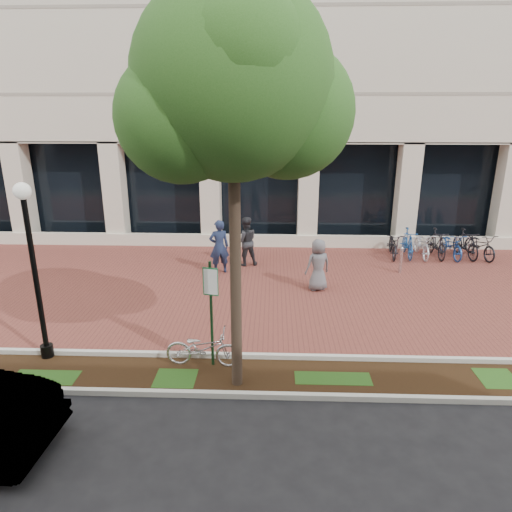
{
  "coord_description": "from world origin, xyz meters",
  "views": [
    {
      "loc": [
        0.58,
        -13.71,
        5.43
      ],
      "look_at": [
        0.09,
        -0.8,
        1.28
      ],
      "focal_mm": 32.0,
      "sensor_mm": 36.0,
      "label": 1
    }
  ],
  "objects_px": {
    "street_tree": "(236,94)",
    "bollard": "(401,260)",
    "lamppost": "(33,263)",
    "locked_bicycle": "(203,348)",
    "pedestrian_right": "(318,265)",
    "pedestrian_left": "(219,247)",
    "pedestrian_mid": "(245,241)",
    "parking_sign": "(211,301)",
    "bike_rack_cluster": "(437,244)"
  },
  "relations": [
    {
      "from": "bollard",
      "to": "lamppost",
      "type": "bearing_deg",
      "value": -147.74
    },
    {
      "from": "pedestrian_right",
      "to": "street_tree",
      "type": "bearing_deg",
      "value": 46.59
    },
    {
      "from": "pedestrian_mid",
      "to": "pedestrian_right",
      "type": "xyz_separation_m",
      "value": [
        2.4,
        -2.33,
        -0.08
      ]
    },
    {
      "from": "street_tree",
      "to": "bike_rack_cluster",
      "type": "bearing_deg",
      "value": 51.76
    },
    {
      "from": "lamppost",
      "to": "pedestrian_mid",
      "type": "bearing_deg",
      "value": 58.12
    },
    {
      "from": "locked_bicycle",
      "to": "bike_rack_cluster",
      "type": "bearing_deg",
      "value": -40.74
    },
    {
      "from": "lamppost",
      "to": "locked_bicycle",
      "type": "xyz_separation_m",
      "value": [
        3.65,
        -0.24,
        -1.84
      ]
    },
    {
      "from": "pedestrian_left",
      "to": "pedestrian_mid",
      "type": "relative_size",
      "value": 1.05
    },
    {
      "from": "parking_sign",
      "to": "street_tree",
      "type": "relative_size",
      "value": 0.32
    },
    {
      "from": "parking_sign",
      "to": "lamppost",
      "type": "distance_m",
      "value": 3.93
    },
    {
      "from": "bike_rack_cluster",
      "to": "pedestrian_mid",
      "type": "bearing_deg",
      "value": -169.41
    },
    {
      "from": "lamppost",
      "to": "street_tree",
      "type": "height_order",
      "value": "street_tree"
    },
    {
      "from": "lamppost",
      "to": "pedestrian_right",
      "type": "height_order",
      "value": "lamppost"
    },
    {
      "from": "pedestrian_left",
      "to": "bollard",
      "type": "bearing_deg",
      "value": 164.14
    },
    {
      "from": "pedestrian_mid",
      "to": "pedestrian_right",
      "type": "bearing_deg",
      "value": 120.21
    },
    {
      "from": "bollard",
      "to": "parking_sign",
      "type": "bearing_deg",
      "value": -132.45
    },
    {
      "from": "pedestrian_right",
      "to": "locked_bicycle",
      "type": "bearing_deg",
      "value": 35.8
    },
    {
      "from": "lamppost",
      "to": "pedestrian_mid",
      "type": "distance_m",
      "value": 8.02
    },
    {
      "from": "parking_sign",
      "to": "street_tree",
      "type": "xyz_separation_m",
      "value": [
        0.65,
        -0.66,
        4.13
      ]
    },
    {
      "from": "pedestrian_mid",
      "to": "locked_bicycle",
      "type": "bearing_deg",
      "value": 70.06
    },
    {
      "from": "pedestrian_right",
      "to": "bollard",
      "type": "bearing_deg",
      "value": -172.8
    },
    {
      "from": "street_tree",
      "to": "pedestrian_left",
      "type": "relative_size",
      "value": 4.04
    },
    {
      "from": "bollard",
      "to": "street_tree",
      "type": "bearing_deg",
      "value": -126.31
    },
    {
      "from": "pedestrian_left",
      "to": "parking_sign",
      "type": "bearing_deg",
      "value": 77.17
    },
    {
      "from": "locked_bicycle",
      "to": "pedestrian_right",
      "type": "xyz_separation_m",
      "value": [
        2.92,
        4.62,
        0.39
      ]
    },
    {
      "from": "parking_sign",
      "to": "pedestrian_mid",
      "type": "bearing_deg",
      "value": 100.19
    },
    {
      "from": "pedestrian_mid",
      "to": "bollard",
      "type": "distance_m",
      "value": 5.49
    },
    {
      "from": "locked_bicycle",
      "to": "parking_sign",
      "type": "bearing_deg",
      "value": -81.69
    },
    {
      "from": "street_tree",
      "to": "bollard",
      "type": "xyz_separation_m",
      "value": [
        5.1,
        6.95,
        -5.21
      ]
    },
    {
      "from": "pedestrian_left",
      "to": "bike_rack_cluster",
      "type": "height_order",
      "value": "pedestrian_left"
    },
    {
      "from": "pedestrian_mid",
      "to": "bike_rack_cluster",
      "type": "distance_m",
      "value": 7.39
    },
    {
      "from": "pedestrian_right",
      "to": "bollard",
      "type": "xyz_separation_m",
      "value": [
        3.03,
        1.69,
        -0.35
      ]
    },
    {
      "from": "lamppost",
      "to": "pedestrian_left",
      "type": "height_order",
      "value": "lamppost"
    },
    {
      "from": "bike_rack_cluster",
      "to": "bollard",
      "type": "bearing_deg",
      "value": -133.57
    },
    {
      "from": "lamppost",
      "to": "street_tree",
      "type": "xyz_separation_m",
      "value": [
        4.5,
        -0.88,
        3.41
      ]
    },
    {
      "from": "pedestrian_left",
      "to": "pedestrian_mid",
      "type": "xyz_separation_m",
      "value": [
        0.85,
        0.87,
        -0.04
      ]
    },
    {
      "from": "parking_sign",
      "to": "lamppost",
      "type": "relative_size",
      "value": 0.61
    },
    {
      "from": "bollard",
      "to": "bike_rack_cluster",
      "type": "bearing_deg",
      "value": 45.41
    },
    {
      "from": "pedestrian_left",
      "to": "pedestrian_right",
      "type": "distance_m",
      "value": 3.57
    },
    {
      "from": "pedestrian_left",
      "to": "pedestrian_right",
      "type": "height_order",
      "value": "pedestrian_left"
    },
    {
      "from": "pedestrian_left",
      "to": "pedestrian_mid",
      "type": "distance_m",
      "value": 1.22
    },
    {
      "from": "locked_bicycle",
      "to": "pedestrian_mid",
      "type": "relative_size",
      "value": 0.93
    },
    {
      "from": "locked_bicycle",
      "to": "bike_rack_cluster",
      "type": "height_order",
      "value": "bike_rack_cluster"
    },
    {
      "from": "pedestrian_right",
      "to": "bike_rack_cluster",
      "type": "relative_size",
      "value": 0.39
    },
    {
      "from": "street_tree",
      "to": "pedestrian_mid",
      "type": "distance_m",
      "value": 8.98
    },
    {
      "from": "parking_sign",
      "to": "pedestrian_mid",
      "type": "relative_size",
      "value": 1.35
    },
    {
      "from": "lamppost",
      "to": "bollard",
      "type": "relative_size",
      "value": 4.29
    },
    {
      "from": "street_tree",
      "to": "pedestrian_left",
      "type": "distance_m",
      "value": 8.31
    },
    {
      "from": "pedestrian_mid",
      "to": "bollard",
      "type": "relative_size",
      "value": 1.92
    },
    {
      "from": "locked_bicycle",
      "to": "pedestrian_mid",
      "type": "height_order",
      "value": "pedestrian_mid"
    }
  ]
}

